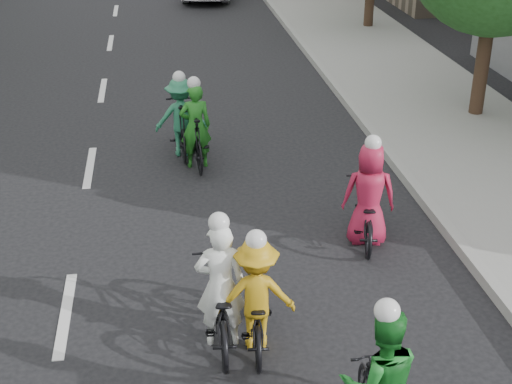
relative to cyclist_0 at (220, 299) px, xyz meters
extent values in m
plane|color=black|center=(-2.08, 0.83, -0.61)|extent=(120.00, 120.00, 0.00)
cube|color=gray|center=(5.92, 10.83, -0.54)|extent=(4.00, 80.00, 0.15)
cube|color=#999993|center=(3.97, 10.83, -0.52)|extent=(0.18, 80.00, 0.18)
cylinder|color=black|center=(6.72, 7.43, 0.53)|extent=(0.32, 0.32, 2.27)
imported|color=black|center=(0.00, 0.03, -0.11)|extent=(0.74, 1.94, 1.00)
imported|color=white|center=(0.00, -0.07, 0.26)|extent=(0.65, 0.44, 1.74)
sphere|color=silver|center=(0.00, -0.07, 1.15)|extent=(0.26, 0.26, 0.26)
imported|color=black|center=(2.57, 2.28, -0.14)|extent=(0.97, 1.87, 0.94)
imported|color=#AD1B3D|center=(2.57, 2.18, 0.24)|extent=(0.93, 0.70, 1.71)
sphere|color=silver|center=(2.57, 2.18, 1.12)|extent=(0.26, 0.26, 0.26)
imported|color=#1A7525|center=(1.44, -2.09, 0.26)|extent=(0.89, 0.72, 1.74)
sphere|color=silver|center=(1.44, -2.09, 1.15)|extent=(0.26, 0.26, 0.26)
imported|color=black|center=(0.43, -0.10, -0.16)|extent=(0.74, 1.76, 0.90)
imported|color=#C69316|center=(0.43, -0.20, 0.16)|extent=(1.04, 0.65, 1.54)
sphere|color=silver|center=(0.43, -0.20, 0.95)|extent=(0.26, 0.26, 0.26)
imported|color=black|center=(0.06, 5.70, -0.08)|extent=(0.61, 1.81, 1.07)
imported|color=#257F22|center=(0.06, 5.60, 0.24)|extent=(0.65, 0.45, 1.70)
sphere|color=silver|center=(0.06, 5.60, 1.11)|extent=(0.26, 0.26, 0.26)
imported|color=black|center=(-0.20, 6.35, -0.04)|extent=(0.59, 1.91, 1.14)
imported|color=#2A7E57|center=(-0.20, 6.25, 0.21)|extent=(1.07, 0.64, 1.63)
sphere|color=silver|center=(-0.20, 6.25, 1.04)|extent=(0.26, 0.26, 0.26)
camera|label=1|loc=(-0.61, -7.53, 5.22)|focal=50.00mm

